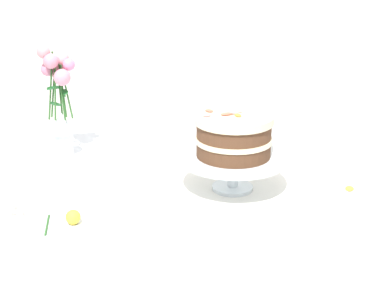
{
  "coord_description": "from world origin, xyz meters",
  "views": [
    {
      "loc": [
        0.33,
        -1.47,
        1.38
      ],
      "look_at": [
        0.08,
        -0.01,
        0.86
      ],
      "focal_mm": 54.67,
      "sensor_mm": 36.0,
      "label": 1
    }
  ],
  "objects_px": {
    "layer_cake": "(234,135)",
    "fallen_rose": "(72,218)",
    "dining_table": "(164,216)",
    "cake_stand": "(233,161)",
    "flower_vase": "(60,102)"
  },
  "relations": [
    {
      "from": "layer_cake",
      "to": "fallen_rose",
      "type": "distance_m",
      "value": 0.46
    },
    {
      "from": "dining_table",
      "to": "fallen_rose",
      "type": "height_order",
      "value": "fallen_rose"
    },
    {
      "from": "cake_stand",
      "to": "layer_cake",
      "type": "bearing_deg",
      "value": 160.46
    },
    {
      "from": "layer_cake",
      "to": "flower_vase",
      "type": "xyz_separation_m",
      "value": [
        -0.55,
        0.18,
        0.02
      ]
    },
    {
      "from": "layer_cake",
      "to": "fallen_rose",
      "type": "xyz_separation_m",
      "value": [
        -0.36,
        -0.26,
        -0.14
      ]
    },
    {
      "from": "flower_vase",
      "to": "dining_table",
      "type": "bearing_deg",
      "value": -27.15
    },
    {
      "from": "flower_vase",
      "to": "fallen_rose",
      "type": "bearing_deg",
      "value": -66.24
    },
    {
      "from": "cake_stand",
      "to": "layer_cake",
      "type": "xyz_separation_m",
      "value": [
        -0.0,
        0.0,
        0.07
      ]
    },
    {
      "from": "cake_stand",
      "to": "layer_cake",
      "type": "relative_size",
      "value": 1.41
    },
    {
      "from": "cake_stand",
      "to": "layer_cake",
      "type": "height_order",
      "value": "layer_cake"
    },
    {
      "from": "dining_table",
      "to": "layer_cake",
      "type": "distance_m",
      "value": 0.31
    },
    {
      "from": "layer_cake",
      "to": "dining_table",
      "type": "bearing_deg",
      "value": -179.25
    },
    {
      "from": "dining_table",
      "to": "flower_vase",
      "type": "relative_size",
      "value": 4.03
    },
    {
      "from": "dining_table",
      "to": "fallen_rose",
      "type": "bearing_deg",
      "value": -122.45
    },
    {
      "from": "layer_cake",
      "to": "fallen_rose",
      "type": "height_order",
      "value": "layer_cake"
    }
  ]
}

